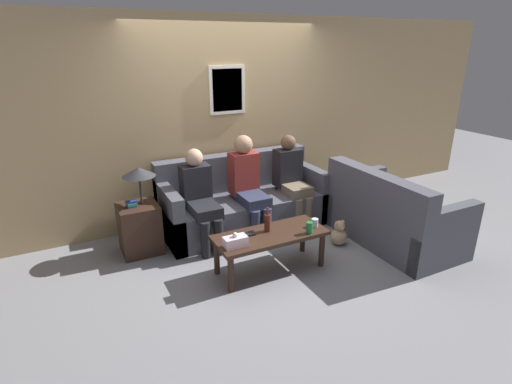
{
  "coord_description": "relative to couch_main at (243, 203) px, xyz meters",
  "views": [
    {
      "loc": [
        -2.02,
        -3.82,
        2.26
      ],
      "look_at": [
        -0.11,
        -0.07,
        0.68
      ],
      "focal_mm": 28.0,
      "sensor_mm": 36.0,
      "label": 1
    }
  ],
  "objects": [
    {
      "name": "coffee_table",
      "position": [
        -0.21,
        -1.13,
        0.05
      ],
      "size": [
        1.18,
        0.48,
        0.42
      ],
      "color": "#382319",
      "rests_on": "ground_plane"
    },
    {
      "name": "wine_bottle",
      "position": [
        -0.22,
        -1.07,
        0.21
      ],
      "size": [
        0.07,
        0.07,
        0.26
      ],
      "color": "#562319",
      "rests_on": "coffee_table"
    },
    {
      "name": "person_left",
      "position": [
        -0.65,
        -0.23,
        0.3
      ],
      "size": [
        0.34,
        0.66,
        1.13
      ],
      "color": "black",
      "rests_on": "ground_plane"
    },
    {
      "name": "teddy_bear",
      "position": [
        0.79,
        -1.01,
        -0.18
      ],
      "size": [
        0.19,
        0.19,
        0.31
      ],
      "color": "tan",
      "rests_on": "ground_plane"
    },
    {
      "name": "book_stack",
      "position": [
        -0.44,
        -1.05,
        0.12
      ],
      "size": [
        0.16,
        0.09,
        0.02
      ],
      "color": "black",
      "rests_on": "coffee_table"
    },
    {
      "name": "drinking_glass",
      "position": [
        0.29,
        -1.2,
        0.16
      ],
      "size": [
        0.07,
        0.07,
        0.09
      ],
      "color": "silver",
      "rests_on": "coffee_table"
    },
    {
      "name": "soda_can",
      "position": [
        0.14,
        -1.3,
        0.17
      ],
      "size": [
        0.07,
        0.07,
        0.12
      ],
      "color": "#197A38",
      "rests_on": "coffee_table"
    },
    {
      "name": "wall_back",
      "position": [
        0.0,
        0.46,
        0.99
      ],
      "size": [
        9.0,
        0.08,
        2.6
      ],
      "color": "tan",
      "rests_on": "ground_plane"
    },
    {
      "name": "ground_plane",
      "position": [
        0.0,
        -0.53,
        -0.31
      ],
      "size": [
        16.0,
        16.0,
        0.0
      ],
      "primitive_type": "plane",
      "color": "gray"
    },
    {
      "name": "person_middle",
      "position": [
        -0.02,
        -0.2,
        0.35
      ],
      "size": [
        0.34,
        0.64,
        1.22
      ],
      "color": "#2D334C",
      "rests_on": "ground_plane"
    },
    {
      "name": "couch_main",
      "position": [
        0.0,
        0.0,
        0.0
      ],
      "size": [
        2.09,
        0.88,
        0.91
      ],
      "color": "#4C4C56",
      "rests_on": "ground_plane"
    },
    {
      "name": "person_right",
      "position": [
        0.63,
        -0.18,
        0.31
      ],
      "size": [
        0.34,
        0.57,
        1.16
      ],
      "color": "#756651",
      "rests_on": "ground_plane"
    },
    {
      "name": "tissue_box",
      "position": [
        -0.65,
        -1.22,
        0.16
      ],
      "size": [
        0.23,
        0.12,
        0.15
      ],
      "color": "silver",
      "rests_on": "coffee_table"
    },
    {
      "name": "side_table_with_lamp",
      "position": [
        -1.33,
        -0.1,
        0.05
      ],
      "size": [
        0.45,
        0.43,
        1.0
      ],
      "color": "#382319",
      "rests_on": "ground_plane"
    },
    {
      "name": "couch_side",
      "position": [
        1.38,
        -1.22,
        0.0
      ],
      "size": [
        0.88,
        1.55,
        0.91
      ],
      "rotation": [
        0.0,
        0.0,
        1.57
      ],
      "color": "#4C4C56",
      "rests_on": "ground_plane"
    }
  ]
}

